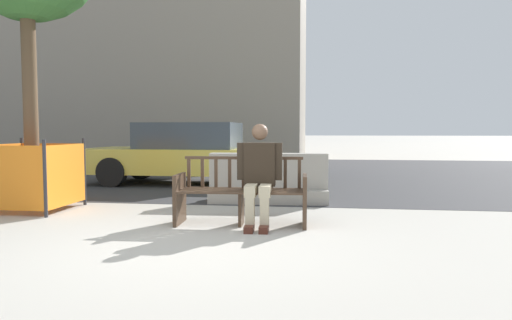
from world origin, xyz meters
TOP-DOWN VIEW (x-y plane):
  - ground_plane at (0.00, 0.00)m, footprint 200.00×200.00m
  - street_asphalt at (0.00, 8.70)m, footprint 120.00×12.00m
  - street_bench at (0.54, 1.26)m, footprint 1.71×0.58m
  - seated_person at (0.78, 1.21)m, footprint 0.58×0.73m
  - jersey_barrier_centre at (0.70, 3.15)m, footprint 2.03×0.78m
  - construction_fence at (-2.84, 1.93)m, footprint 1.15×1.15m
  - car_taxi_near at (-1.48, 5.58)m, footprint 4.36×1.91m

SIDE VIEW (x-z plane):
  - ground_plane at x=0.00m, z-range 0.00..0.00m
  - street_asphalt at x=0.00m, z-range 0.00..0.01m
  - jersey_barrier_centre at x=0.70m, z-range -0.08..0.76m
  - street_bench at x=0.54m, z-range -0.04..0.84m
  - construction_fence at x=-2.84m, z-range 0.00..1.10m
  - seated_person at x=0.78m, z-range 0.03..1.35m
  - car_taxi_near at x=-1.48m, z-range 0.00..1.40m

